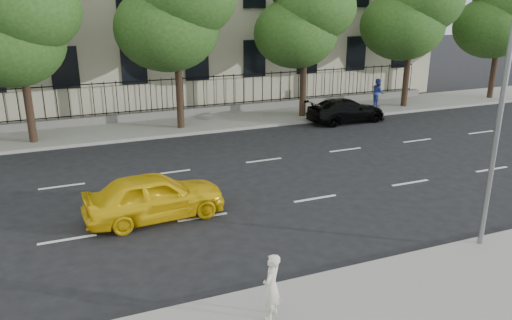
{
  "coord_description": "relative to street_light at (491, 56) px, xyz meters",
  "views": [
    {
      "loc": [
        -7.84,
        -11.35,
        6.61
      ],
      "look_at": [
        -1.98,
        3.0,
        1.49
      ],
      "focal_mm": 35.0,
      "sensor_mm": 36.0,
      "label": 1
    }
  ],
  "objects": [
    {
      "name": "ground",
      "position": [
        -2.5,
        1.77,
        -5.15
      ],
      "size": [
        120.0,
        120.0,
        0.0
      ],
      "primitive_type": "plane",
      "color": "black",
      "rests_on": "ground"
    },
    {
      "name": "near_sidewalk",
      "position": [
        -2.5,
        -2.23,
        -5.07
      ],
      "size": [
        60.0,
        4.0,
        0.15
      ],
      "primitive_type": "cube",
      "color": "gray",
      "rests_on": "ground"
    },
    {
      "name": "far_sidewalk",
      "position": [
        -2.5,
        15.77,
        -5.07
      ],
      "size": [
        60.0,
        4.0,
        0.15
      ],
      "primitive_type": "cube",
      "color": "gray",
      "rests_on": "ground"
    },
    {
      "name": "lane_markings",
      "position": [
        -2.5,
        6.52,
        -5.14
      ],
      "size": [
        49.6,
        4.62,
        0.01
      ],
      "primitive_type": null,
      "color": "silver",
      "rests_on": "ground"
    },
    {
      "name": "iron_fence",
      "position": [
        -2.5,
        17.47,
        -4.5
      ],
      "size": [
        30.0,
        0.5,
        2.2
      ],
      "color": "slate",
      "rests_on": "far_sidewalk"
    },
    {
      "name": "street_light",
      "position": [
        0.0,
        0.0,
        0.0
      ],
      "size": [
        0.25,
        3.32,
        8.05
      ],
      "color": "slate",
      "rests_on": "near_sidewalk"
    },
    {
      "name": "tree_b",
      "position": [
        -11.46,
        15.13,
        0.69
      ],
      "size": [
        5.53,
        5.12,
        8.97
      ],
      "color": "#382619",
      "rests_on": "far_sidewalk"
    },
    {
      "name": "tree_c",
      "position": [
        -4.46,
        15.13,
        1.26
      ],
      "size": [
        5.89,
        5.5,
        9.8
      ],
      "color": "#382619",
      "rests_on": "far_sidewalk"
    },
    {
      "name": "tree_d",
      "position": [
        2.54,
        15.13,
        0.69
      ],
      "size": [
        5.34,
        4.94,
        8.84
      ],
      "color": "#382619",
      "rests_on": "far_sidewalk"
    },
    {
      "name": "tree_e",
      "position": [
        9.54,
        15.13,
        1.05
      ],
      "size": [
        5.71,
        5.31,
        9.46
      ],
      "color": "#382619",
      "rests_on": "far_sidewalk"
    },
    {
      "name": "tree_f",
      "position": [
        16.54,
        15.13,
        0.73
      ],
      "size": [
        5.52,
        5.12,
        9.01
      ],
      "color": "#382619",
      "rests_on": "far_sidewalk"
    },
    {
      "name": "yellow_taxi",
      "position": [
        -7.86,
        4.79,
        -4.42
      ],
      "size": [
        4.4,
        2.0,
        1.46
      ],
      "primitive_type": "imported",
      "rotation": [
        0.0,
        0.0,
        1.64
      ],
      "color": "yellow",
      "rests_on": "ground"
    },
    {
      "name": "black_sedan",
      "position": [
        4.3,
        13.27,
        -4.5
      ],
      "size": [
        4.5,
        1.91,
        1.3
      ],
      "primitive_type": "imported",
      "rotation": [
        0.0,
        0.0,
        1.59
      ],
      "color": "black",
      "rests_on": "ground"
    },
    {
      "name": "woman_near",
      "position": [
        -6.65,
        -1.4,
        -4.27
      ],
      "size": [
        0.63,
        0.62,
        1.46
      ],
      "primitive_type": "imported",
      "rotation": [
        0.0,
        0.0,
        3.92
      ],
      "color": "beige",
      "rests_on": "near_sidewalk"
    },
    {
      "name": "pedestrian_far",
      "position": [
        7.99,
        15.62,
        -4.16
      ],
      "size": [
        0.77,
        0.91,
        1.67
      ],
      "primitive_type": "imported",
      "rotation": [
        0.0,
        0.0,
        1.39
      ],
      "color": "#2C3D91",
      "rests_on": "far_sidewalk"
    }
  ]
}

